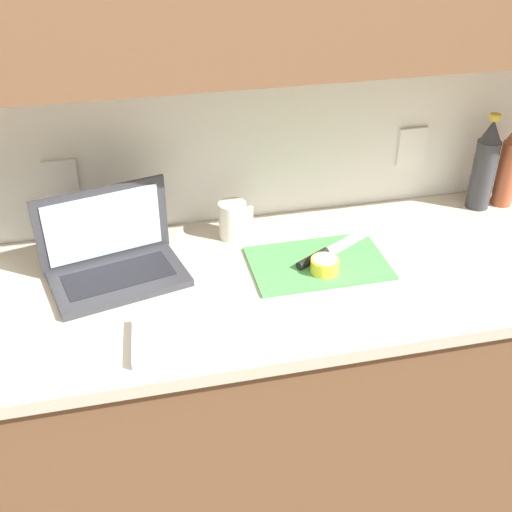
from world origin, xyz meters
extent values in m
plane|color=brown|center=(0.00, 0.00, 0.00)|extent=(12.00, 12.00, 0.00)
cube|color=white|center=(0.00, 0.36, 1.30)|extent=(5.20, 0.06, 2.60)
cube|color=white|center=(-0.32, 0.32, 1.10)|extent=(0.09, 0.01, 0.12)
cube|color=white|center=(0.71, 0.32, 1.10)|extent=(0.09, 0.01, 0.12)
cube|color=brown|center=(0.00, 0.00, 0.44)|extent=(2.39, 0.62, 0.88)
cube|color=beige|center=(0.00, 0.00, 0.90)|extent=(2.47, 0.66, 0.03)
cube|color=#333338|center=(-0.19, 0.07, 0.93)|extent=(0.37, 0.28, 0.02)
cube|color=black|center=(-0.19, 0.07, 0.94)|extent=(0.30, 0.18, 0.00)
cube|color=#333338|center=(-0.22, 0.16, 1.04)|extent=(0.34, 0.09, 0.21)
cube|color=silver|center=(-0.22, 0.16, 1.04)|extent=(0.29, 0.08, 0.18)
cube|color=#4C9E51|center=(0.33, 0.03, 0.92)|extent=(0.37, 0.24, 0.01)
cube|color=silver|center=(0.44, 0.10, 0.93)|extent=(0.17, 0.12, 0.00)
cylinder|color=black|center=(0.32, 0.03, 0.94)|extent=(0.11, 0.07, 0.02)
cylinder|color=yellow|center=(0.33, -0.02, 0.94)|extent=(0.07, 0.07, 0.04)
cylinder|color=#F4EAA3|center=(0.33, -0.02, 0.96)|extent=(0.07, 0.07, 0.00)
cylinder|color=#333338|center=(0.92, 0.23, 1.03)|extent=(0.07, 0.07, 0.22)
cone|color=#333338|center=(0.92, 0.23, 1.17)|extent=(0.06, 0.06, 0.07)
cylinder|color=gold|center=(0.92, 0.23, 1.21)|extent=(0.03, 0.03, 0.02)
cylinder|color=#A34C2D|center=(1.00, 0.23, 1.02)|extent=(0.06, 0.06, 0.20)
cylinder|color=silver|center=(0.14, 0.22, 0.97)|extent=(0.08, 0.08, 0.11)
cube|color=silver|center=(0.19, 0.22, 0.98)|extent=(0.02, 0.01, 0.06)
cube|color=white|center=(-0.07, -0.21, 0.93)|extent=(0.23, 0.18, 0.02)
camera|label=1|loc=(-0.15, -1.34, 1.88)|focal=45.00mm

